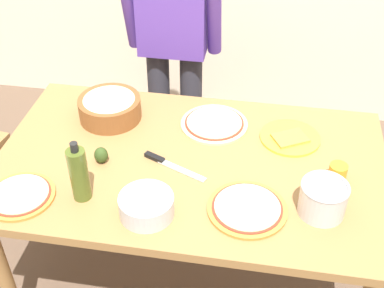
# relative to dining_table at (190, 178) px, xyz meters

# --- Properties ---
(ground) EXTENTS (8.00, 8.00, 0.00)m
(ground) POSITION_rel_dining_table_xyz_m (0.00, 0.00, -0.67)
(ground) COLOR brown
(dining_table) EXTENTS (1.60, 0.96, 0.76)m
(dining_table) POSITION_rel_dining_table_xyz_m (0.00, 0.00, 0.00)
(dining_table) COLOR olive
(dining_table) RESTS_ON ground
(person_cook) EXTENTS (0.49, 0.25, 1.62)m
(person_cook) POSITION_rel_dining_table_xyz_m (-0.22, 0.76, 0.27)
(person_cook) COLOR #2D2D38
(person_cook) RESTS_ON ground
(pizza_raw_on_board) EXTENTS (0.30, 0.30, 0.02)m
(pizza_raw_on_board) POSITION_rel_dining_table_xyz_m (0.06, 0.26, 0.10)
(pizza_raw_on_board) COLOR beige
(pizza_raw_on_board) RESTS_ON dining_table
(pizza_cooked_on_tray) EXTENTS (0.26, 0.26, 0.02)m
(pizza_cooked_on_tray) POSITION_rel_dining_table_xyz_m (-0.60, -0.32, 0.10)
(pizza_cooked_on_tray) COLOR #C67A33
(pizza_cooked_on_tray) RESTS_ON dining_table
(pizza_second_cooked) EXTENTS (0.30, 0.30, 0.02)m
(pizza_second_cooked) POSITION_rel_dining_table_xyz_m (0.25, -0.24, 0.10)
(pizza_second_cooked) COLOR #C67A33
(pizza_second_cooked) RESTS_ON dining_table
(plate_with_slice) EXTENTS (0.26, 0.26, 0.02)m
(plate_with_slice) POSITION_rel_dining_table_xyz_m (0.40, 0.22, 0.10)
(plate_with_slice) COLOR gold
(plate_with_slice) RESTS_ON dining_table
(popcorn_bowl) EXTENTS (0.28, 0.28, 0.11)m
(popcorn_bowl) POSITION_rel_dining_table_xyz_m (-0.41, 0.24, 0.15)
(popcorn_bowl) COLOR brown
(popcorn_bowl) RESTS_ON dining_table
(mixing_bowl_steel) EXTENTS (0.20, 0.20, 0.08)m
(mixing_bowl_steel) POSITION_rel_dining_table_xyz_m (-0.10, -0.32, 0.13)
(mixing_bowl_steel) COLOR #B7B7BC
(mixing_bowl_steel) RESTS_ON dining_table
(olive_oil_bottle) EXTENTS (0.07, 0.07, 0.26)m
(olive_oil_bottle) POSITION_rel_dining_table_xyz_m (-0.36, -0.27, 0.20)
(olive_oil_bottle) COLOR #47561E
(olive_oil_bottle) RESTS_ON dining_table
(steel_pot) EXTENTS (0.17, 0.17, 0.13)m
(steel_pot) POSITION_rel_dining_table_xyz_m (0.52, -0.20, 0.16)
(steel_pot) COLOR #B7B7BC
(steel_pot) RESTS_ON dining_table
(cup_orange) EXTENTS (0.07, 0.07, 0.08)m
(cup_orange) POSITION_rel_dining_table_xyz_m (0.58, -0.03, 0.13)
(cup_orange) COLOR orange
(cup_orange) RESTS_ON dining_table
(chef_knife) EXTENTS (0.28, 0.14, 0.02)m
(chef_knife) POSITION_rel_dining_table_xyz_m (-0.09, -0.04, 0.10)
(chef_knife) COLOR silver
(chef_knife) RESTS_ON dining_table
(avocado) EXTENTS (0.06, 0.06, 0.07)m
(avocado) POSITION_rel_dining_table_xyz_m (-0.35, -0.06, 0.13)
(avocado) COLOR #2D4219
(avocado) RESTS_ON dining_table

